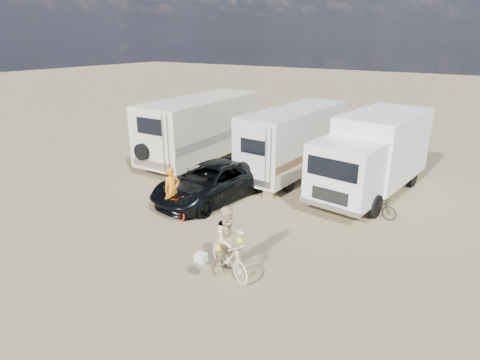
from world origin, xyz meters
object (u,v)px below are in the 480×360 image
Objects in this scene: box_truck at (372,156)px; cooler at (206,198)px; rv_main at (294,142)px; rider_woman at (229,245)px; bike_man at (173,205)px; bike_woman at (229,257)px; dark_suv at (211,182)px; rv_left at (201,130)px; bike_parked at (375,205)px; rider_man at (172,195)px; crate at (270,194)px.

box_truck is 13.38× the size of cooler.
rider_woman is (2.21, -8.54, -0.64)m from rv_main.
bike_man is 4.34m from bike_woman.
bike_man is at bearing -88.23° from dark_suv.
bike_man is at bearing -62.14° from rv_left.
rider_man is at bearing 132.66° from bike_parked.
dark_suv is at bearing 92.63° from cooler.
rider_woman is at bearing -52.18° from cooler.
rv_left reaches higher than rider_man.
bike_man is 3.20× the size of cooler.
box_truck is 8.03m from rider_man.
dark_suv reaches higher than bike_woman.
dark_suv is at bearing 65.72° from bike_woman.
bike_man is 0.90× the size of rider_woman.
dark_suv is 2.82× the size of rider_woman.
rider_man is (3.36, -5.99, -0.79)m from rv_left.
dark_suv is 5.46m from rider_woman.
rv_main is 3.43m from crate.
rider_man is (-0.20, -2.05, 0.11)m from dark_suv.
rv_left is 4.57× the size of bike_parked.
rv_main is 13.08× the size of cooler.
rv_left is at bearing 139.40° from dark_suv.
rider_woman is at bearing -98.30° from bike_man.
rider_woman is (3.84, -2.02, 0.48)m from bike_man.
box_truck reaches higher than bike_parked.
rv_main reaches higher than bike_woman.
box_truck is 6.85m from cooler.
rv_main is at bearing 38.45° from bike_woman.
box_truck is 2.52m from bike_parked.
rv_main is at bearing 38.45° from rider_woman.
rv_left is at bearing 48.79° from rider_man.
crate is at bearing 107.28° from bike_parked.
bike_woman is (2.21, -8.54, -1.01)m from rv_main.
rv_main reaches higher than crate.
rider_man is (0.00, -0.00, 0.39)m from bike_man.
rider_woman is at bearing -72.06° from rv_main.
bike_woman is (3.64, -4.07, -0.18)m from dark_suv.
rv_left is at bearing 48.79° from bike_man.
cooler is (-5.02, -4.44, -1.41)m from box_truck.
crate is at bearing 41.71° from bike_woman.
rider_woman is at bearing 168.85° from bike_parked.
box_truck reaches higher than rider_man.
rv_left is 1.42× the size of dark_suv.
box_truck is at bearing 38.63° from crate.
box_truck is at bearing 32.27° from bike_parked.
rider_woman is (-1.47, -8.00, -0.71)m from box_truck.
bike_man is 7.29m from bike_parked.
bike_man is at bearing 86.15° from bike_woman.
cooler is at bearing -101.65° from rv_main.
bike_woman reaches higher than cooler.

